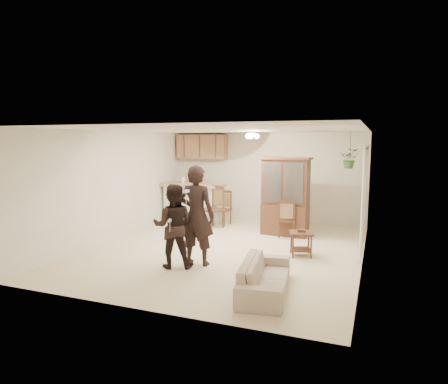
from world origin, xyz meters
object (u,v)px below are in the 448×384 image
(sofa, at_px, (265,269))
(chair_hutch_left, at_px, (212,216))
(china_hutch, at_px, (285,197))
(side_table, at_px, (301,243))
(child, at_px, (173,231))
(chair_bar, at_px, (222,215))
(adult, at_px, (197,217))
(chair_hutch_right, at_px, (286,226))

(sofa, relative_size, chair_hutch_left, 1.69)
(china_hutch, xyz_separation_m, side_table, (0.69, -1.63, -0.68))
(child, distance_m, chair_bar, 3.78)
(child, height_order, side_table, child)
(child, xyz_separation_m, chair_hutch_left, (-0.61, 3.23, -0.36))
(sofa, relative_size, china_hutch, 0.99)
(china_hutch, bearing_deg, adult, -105.01)
(sofa, relative_size, child, 1.39)
(sofa, distance_m, chair_bar, 4.90)
(china_hutch, bearing_deg, sofa, -77.55)
(china_hutch, distance_m, chair_hutch_left, 2.04)
(chair_hutch_left, xyz_separation_m, chair_hutch_right, (2.02, -0.24, -0.05))
(adult, xyz_separation_m, chair_hutch_left, (-0.93, 2.93, -0.59))
(sofa, height_order, china_hutch, china_hutch)
(sofa, relative_size, chair_bar, 2.01)
(chair_bar, bearing_deg, side_table, -30.24)
(sofa, distance_m, child, 1.97)
(adult, distance_m, side_table, 2.21)
(china_hutch, bearing_deg, chair_hutch_right, -62.42)
(sofa, xyz_separation_m, china_hutch, (-0.53, 3.74, 0.57))
(sofa, xyz_separation_m, chair_bar, (-2.38, 4.29, -0.10))
(adult, distance_m, china_hutch, 3.04)
(chair_hutch_left, bearing_deg, child, -52.58)
(child, bearing_deg, sofa, 143.46)
(sofa, bearing_deg, side_table, -13.06)
(child, distance_m, side_table, 2.58)
(child, relative_size, chair_hutch_left, 1.22)
(side_table, bearing_deg, china_hutch, 113.01)
(adult, relative_size, side_table, 3.27)
(child, xyz_separation_m, china_hutch, (1.34, 3.17, 0.26))
(adult, bearing_deg, chair_hutch_left, -73.37)
(child, xyz_separation_m, chair_hutch_right, (1.41, 2.99, -0.42))
(chair_hutch_right, bearing_deg, adult, 56.44)
(sofa, relative_size, chair_hutch_right, 2.04)
(child, relative_size, side_table, 2.45)
(adult, height_order, chair_hutch_left, adult)
(child, bearing_deg, side_table, -162.24)
(child, bearing_deg, china_hutch, -132.40)
(child, bearing_deg, chair_hutch_left, -98.92)
(china_hutch, relative_size, chair_hutch_left, 1.71)
(china_hutch, relative_size, chair_bar, 2.03)
(sofa, relative_size, adult, 1.04)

